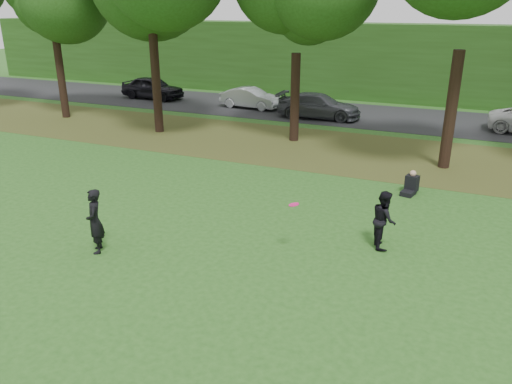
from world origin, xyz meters
TOP-DOWN VIEW (x-y plane):
  - ground at (0.00, 0.00)m, footprint 120.00×120.00m
  - leaf_litter at (0.00, 13.00)m, footprint 60.00×7.00m
  - street at (0.00, 21.00)m, footprint 70.00×7.00m
  - far_hedge at (0.00, 27.00)m, footprint 70.00×3.00m
  - player_left at (-3.95, 0.83)m, footprint 0.72×0.77m
  - player_right at (2.97, 4.16)m, footprint 0.84×0.94m
  - parked_cars at (-0.77, 20.16)m, footprint 36.09×3.56m
  - frisbee at (0.91, 2.69)m, footprint 0.37×0.38m
  - seated_person at (3.16, 8.67)m, footprint 0.57×0.81m

SIDE VIEW (x-z plane):
  - ground at x=0.00m, z-range 0.00..0.00m
  - leaf_litter at x=0.00m, z-range 0.00..0.01m
  - street at x=0.00m, z-range 0.00..0.02m
  - seated_person at x=3.16m, z-range -0.10..0.73m
  - parked_cars at x=-0.77m, z-range -0.05..1.47m
  - player_right at x=2.97m, z-range 0.00..1.61m
  - player_left at x=-3.95m, z-range 0.00..1.76m
  - frisbee at x=0.91m, z-range 1.39..1.50m
  - far_hedge at x=0.00m, z-range 0.00..5.00m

